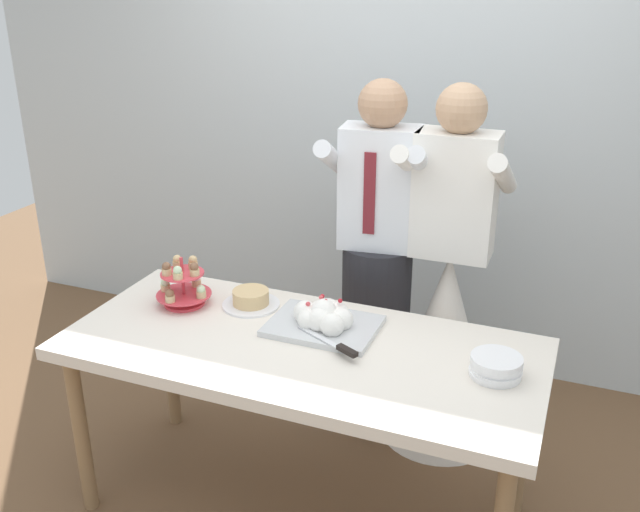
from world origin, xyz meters
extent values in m
plane|color=brown|center=(0.00, 0.00, 0.00)|extent=(8.00, 8.00, 0.00)
cube|color=silver|center=(0.00, 1.47, 1.45)|extent=(5.20, 0.10, 2.90)
cube|color=silver|center=(0.00, 0.00, 0.75)|extent=(1.80, 0.80, 0.05)
cylinder|color=olive|center=(-0.82, -0.32, 0.36)|extent=(0.06, 0.06, 0.72)
cylinder|color=olive|center=(-0.82, 0.32, 0.36)|extent=(0.06, 0.06, 0.72)
cylinder|color=olive|center=(0.82, 0.32, 0.36)|extent=(0.06, 0.06, 0.72)
cylinder|color=#D83F4C|center=(-0.58, 0.13, 0.78)|extent=(0.17, 0.17, 0.01)
cylinder|color=#D83F4C|center=(-0.58, 0.13, 0.88)|extent=(0.01, 0.01, 0.21)
cylinder|color=#D83F4C|center=(-0.58, 0.13, 0.82)|extent=(0.23, 0.23, 0.01)
cylinder|color=#D1B784|center=(-0.50, 0.12, 0.84)|extent=(0.04, 0.04, 0.03)
sphere|color=beige|center=(-0.50, 0.12, 0.86)|extent=(0.04, 0.04, 0.04)
cylinder|color=#D1B784|center=(-0.57, 0.21, 0.84)|extent=(0.04, 0.04, 0.03)
sphere|color=#EAB7C6|center=(-0.57, 0.21, 0.86)|extent=(0.04, 0.04, 0.04)
cylinder|color=#D1B784|center=(-0.67, 0.12, 0.84)|extent=(0.04, 0.04, 0.03)
sphere|color=beige|center=(-0.67, 0.12, 0.86)|extent=(0.04, 0.04, 0.04)
cylinder|color=#D1B784|center=(-0.59, 0.04, 0.84)|extent=(0.04, 0.04, 0.03)
sphere|color=brown|center=(-0.59, 0.04, 0.86)|extent=(0.04, 0.04, 0.04)
cylinder|color=#D83F4C|center=(-0.58, 0.13, 0.92)|extent=(0.18, 0.18, 0.01)
cylinder|color=#D1B784|center=(-0.52, 0.12, 0.93)|extent=(0.04, 0.04, 0.03)
sphere|color=brown|center=(-0.52, 0.12, 0.96)|extent=(0.04, 0.04, 0.04)
cylinder|color=#D1B784|center=(-0.57, 0.19, 0.93)|extent=(0.04, 0.04, 0.03)
sphere|color=#D6B27A|center=(-0.57, 0.19, 0.96)|extent=(0.04, 0.04, 0.04)
cylinder|color=#D1B784|center=(-0.63, 0.17, 0.93)|extent=(0.04, 0.04, 0.03)
sphere|color=#D6B27A|center=(-0.63, 0.17, 0.96)|extent=(0.04, 0.04, 0.04)
cylinder|color=#D1B784|center=(-0.63, 0.08, 0.93)|extent=(0.04, 0.04, 0.03)
sphere|color=brown|center=(-0.63, 0.08, 0.96)|extent=(0.04, 0.04, 0.04)
cylinder|color=#D1B784|center=(-0.57, 0.07, 0.93)|extent=(0.04, 0.04, 0.03)
sphere|color=beige|center=(-0.57, 0.07, 0.96)|extent=(0.04, 0.04, 0.04)
cube|color=silver|center=(0.04, 0.14, 0.79)|extent=(0.42, 0.31, 0.02)
sphere|color=white|center=(0.11, 0.14, 0.83)|extent=(0.09, 0.09, 0.09)
sphere|color=white|center=(0.08, 0.18, 0.83)|extent=(0.09, 0.09, 0.09)
sphere|color=white|center=(0.04, 0.19, 0.83)|extent=(0.10, 0.10, 0.10)
sphere|color=white|center=(0.00, 0.18, 0.83)|extent=(0.08, 0.08, 0.08)
sphere|color=white|center=(-0.04, 0.14, 0.83)|extent=(0.09, 0.09, 0.09)
sphere|color=white|center=(-0.01, 0.09, 0.83)|extent=(0.08, 0.08, 0.08)
sphere|color=white|center=(0.04, 0.10, 0.83)|extent=(0.10, 0.10, 0.10)
sphere|color=white|center=(0.10, 0.08, 0.83)|extent=(0.09, 0.09, 0.09)
sphere|color=white|center=(0.04, 0.14, 0.84)|extent=(0.11, 0.11, 0.11)
sphere|color=#DB474C|center=(-0.02, 0.13, 0.88)|extent=(0.02, 0.02, 0.02)
sphere|color=#B21923|center=(0.01, 0.19, 0.89)|extent=(0.02, 0.02, 0.02)
sphere|color=#B21923|center=(0.04, 0.15, 0.89)|extent=(0.02, 0.02, 0.02)
sphere|color=#B21923|center=(0.09, 0.17, 0.89)|extent=(0.02, 0.02, 0.02)
sphere|color=#DB474C|center=(0.01, 0.17, 0.89)|extent=(0.02, 0.02, 0.02)
cube|color=silver|center=(0.07, 0.02, 0.80)|extent=(0.22, 0.12, 0.00)
cube|color=black|center=(0.20, -0.04, 0.81)|extent=(0.09, 0.06, 0.02)
cylinder|color=white|center=(0.71, 0.04, 0.78)|extent=(0.18, 0.18, 0.01)
cylinder|color=white|center=(0.71, 0.04, 0.79)|extent=(0.18, 0.18, 0.01)
cylinder|color=white|center=(0.72, 0.04, 0.80)|extent=(0.18, 0.18, 0.01)
cylinder|color=white|center=(0.71, 0.04, 0.81)|extent=(0.18, 0.18, 0.01)
cylinder|color=white|center=(0.71, 0.04, 0.82)|extent=(0.18, 0.18, 0.01)
cylinder|color=white|center=(0.71, 0.04, 0.84)|extent=(0.18, 0.18, 0.01)
cylinder|color=white|center=(0.71, 0.04, 0.85)|extent=(0.18, 0.18, 0.01)
cylinder|color=white|center=(-0.32, 0.22, 0.78)|extent=(0.24, 0.24, 0.01)
cylinder|color=#D6B27A|center=(-0.32, 0.22, 0.81)|extent=(0.15, 0.15, 0.06)
cylinder|color=#232328|center=(0.07, 0.72, 0.46)|extent=(0.32, 0.32, 0.92)
cube|color=white|center=(0.07, 0.72, 1.19)|extent=(0.36, 0.24, 0.54)
sphere|color=tan|center=(0.07, 0.72, 1.55)|extent=(0.21, 0.21, 0.21)
cylinder|color=white|center=(-0.13, 0.70, 1.30)|extent=(0.14, 0.49, 0.28)
cylinder|color=white|center=(0.24, 0.75, 1.30)|extent=(0.14, 0.49, 0.28)
cube|color=maroon|center=(0.06, 0.62, 1.19)|extent=(0.05, 0.02, 0.36)
cone|color=white|center=(0.40, 0.73, 0.46)|extent=(0.56, 0.56, 0.92)
cube|color=white|center=(0.40, 0.73, 1.19)|extent=(0.34, 0.20, 0.54)
sphere|color=tan|center=(0.40, 0.73, 1.55)|extent=(0.21, 0.21, 0.21)
cylinder|color=white|center=(0.21, 0.73, 1.30)|extent=(0.08, 0.49, 0.28)
cylinder|color=white|center=(0.59, 0.73, 1.30)|extent=(0.08, 0.49, 0.28)
camera|label=1|loc=(0.93, -2.13, 2.08)|focal=39.53mm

